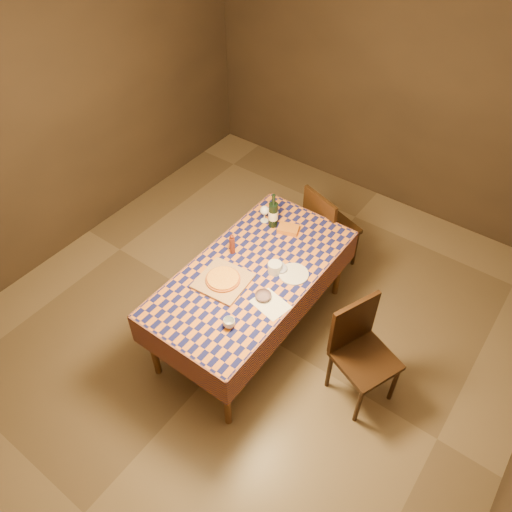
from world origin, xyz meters
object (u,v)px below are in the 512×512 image
at_px(white_plate, 294,274).
at_px(chair_far, 326,226).
at_px(bowl, 263,296).
at_px(wine_bottle, 273,214).
at_px(dining_table, 252,277).
at_px(pizza, 223,279).
at_px(chair_right, 360,347).
at_px(cutting_board, 223,281).

bearing_deg(white_plate, chair_far, 103.02).
distance_m(bowl, chair_far, 1.30).
relative_size(wine_bottle, white_plate, 1.40).
distance_m(dining_table, wine_bottle, 0.62).
relative_size(dining_table, pizza, 6.08).
relative_size(wine_bottle, chair_far, 0.36).
height_order(bowl, white_plate, bowl).
bearing_deg(chair_right, chair_far, 131.16).
xyz_separation_m(pizza, white_plate, (0.40, 0.39, -0.03)).
xyz_separation_m(cutting_board, wine_bottle, (-0.07, 0.79, 0.11)).
height_order(dining_table, wine_bottle, wine_bottle).
xyz_separation_m(pizza, chair_right, (1.11, 0.26, -0.28)).
height_order(cutting_board, pizza, pizza).
bearing_deg(bowl, pizza, -171.19).
relative_size(pizza, wine_bottle, 0.90).
relative_size(cutting_board, chair_right, 0.41).
distance_m(wine_bottle, chair_right, 1.34).
bearing_deg(dining_table, cutting_board, -116.20).
bearing_deg(wine_bottle, chair_right, -23.84).
bearing_deg(dining_table, white_plate, 29.44).
bearing_deg(chair_far, pizza, -98.28).
relative_size(pizza, white_plate, 1.26).
height_order(cutting_board, white_plate, cutting_board).
bearing_deg(cutting_board, bowl, 8.81).
bearing_deg(cutting_board, chair_right, 13.45).
relative_size(white_plate, chair_far, 0.26).
bearing_deg(chair_right, dining_table, -178.08).
xyz_separation_m(bowl, chair_right, (0.76, 0.21, -0.27)).
distance_m(wine_bottle, white_plate, 0.63).
relative_size(bowl, white_plate, 0.52).
height_order(pizza, chair_far, chair_far).
bearing_deg(bowl, cutting_board, -171.19).
bearing_deg(wine_bottle, bowl, -60.08).
distance_m(dining_table, chair_far, 1.10).
relative_size(dining_table, white_plate, 7.69).
height_order(cutting_board, bowl, bowl).
distance_m(pizza, bowl, 0.35).
height_order(bowl, wine_bottle, wine_bottle).
bearing_deg(chair_right, bowl, -164.47).
bearing_deg(dining_table, wine_bottle, 108.55).
xyz_separation_m(bowl, chair_far, (-0.16, 1.26, -0.27)).
distance_m(cutting_board, chair_far, 1.35).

